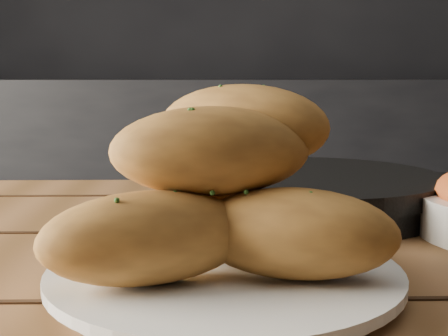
% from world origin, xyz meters
% --- Properties ---
extents(counter, '(2.80, 0.60, 0.90)m').
position_xyz_m(counter, '(0.00, 1.70, 0.45)').
color(counter, black).
rests_on(counter, ground).
extents(plate, '(0.26, 0.26, 0.02)m').
position_xyz_m(plate, '(-0.42, -0.08, 0.76)').
color(plate, white).
rests_on(plate, table).
extents(bread_rolls, '(0.26, 0.22, 0.14)m').
position_xyz_m(bread_rolls, '(-0.42, -0.08, 0.82)').
color(bread_rolls, '#BA7B33').
rests_on(bread_rolls, plate).
extents(skillet, '(0.44, 0.32, 0.05)m').
position_xyz_m(skillet, '(-0.31, 0.20, 0.77)').
color(skillet, black).
rests_on(skillet, table).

